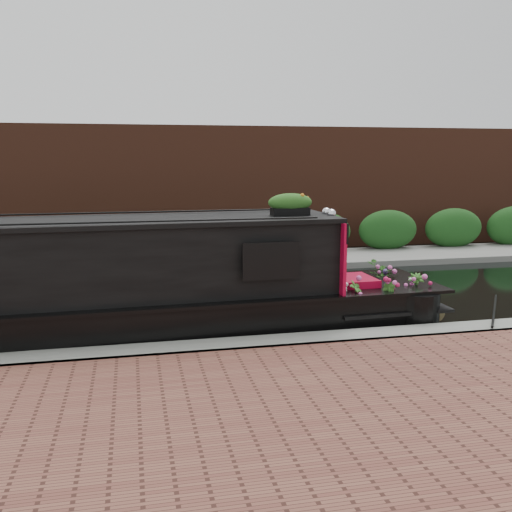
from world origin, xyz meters
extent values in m
plane|color=black|center=(0.00, 0.00, 0.00)|extent=(80.00, 80.00, 0.00)
cube|color=slate|center=(0.00, -3.30, 0.00)|extent=(40.00, 0.60, 0.50)
cube|color=brown|center=(0.00, -7.00, 0.00)|extent=(40.00, 7.00, 0.50)
cube|color=slate|center=(0.00, 4.20, 0.00)|extent=(40.00, 2.40, 0.34)
cube|color=#1A4617|center=(0.00, 5.10, 0.00)|extent=(40.00, 1.10, 2.80)
cube|color=#52291B|center=(0.00, 7.20, 0.00)|extent=(40.00, 1.00, 8.00)
cube|color=black|center=(-2.33, -1.98, 1.32)|extent=(8.58, 1.92, 1.25)
cube|color=black|center=(-2.33, -1.98, 1.98)|extent=(8.73, 2.07, 0.07)
cube|color=#AA0628|center=(1.97, -1.98, 1.32)|extent=(0.11, 1.62, 1.25)
cube|color=black|center=(0.73, -2.81, 1.39)|extent=(0.83, 0.06, 0.51)
cube|color=#AA0628|center=(2.45, -1.98, 0.65)|extent=(0.77, 0.86, 0.46)
sphere|color=silver|center=(1.97, -2.11, 2.05)|extent=(0.17, 0.17, 0.17)
sphere|color=silver|center=(1.97, -1.85, 2.05)|extent=(0.17, 0.17, 0.17)
cube|color=black|center=(1.27, -1.98, 2.09)|extent=(0.67, 0.26, 0.13)
ellipsoid|color=orange|center=(1.27, -1.98, 2.26)|extent=(0.72, 0.26, 0.22)
imported|color=#2D6120|center=(2.28, -2.56, 0.68)|extent=(0.34, 0.33, 0.53)
imported|color=#2D6120|center=(2.84, -2.64, 0.66)|extent=(0.24, 0.29, 0.49)
imported|color=#2D6120|center=(3.29, -1.43, 0.73)|extent=(0.75, 0.73, 0.63)
imported|color=#2D6120|center=(3.55, -2.26, 0.69)|extent=(0.40, 0.40, 0.54)
imported|color=#2D6120|center=(2.36, -1.30, 0.72)|extent=(0.36, 0.39, 0.61)
cylinder|color=brown|center=(4.06, -1.98, 0.16)|extent=(0.32, 0.39, 0.32)
camera|label=1|loc=(-1.39, -11.40, 3.01)|focal=40.00mm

